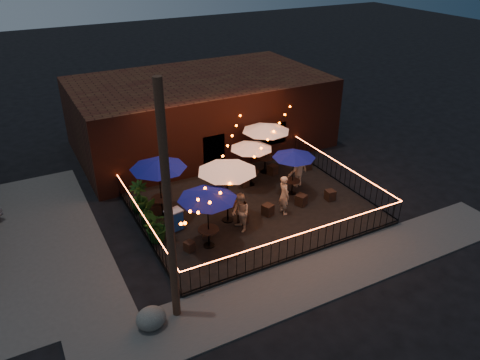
% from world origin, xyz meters
% --- Properties ---
extents(ground, '(110.00, 110.00, 0.00)m').
position_xyz_m(ground, '(0.00, 0.00, 0.00)').
color(ground, black).
rests_on(ground, ground).
extents(patio, '(10.00, 8.00, 0.15)m').
position_xyz_m(patio, '(0.00, 2.00, 0.07)').
color(patio, black).
rests_on(patio, ground).
extents(sidewalk, '(18.00, 2.50, 0.05)m').
position_xyz_m(sidewalk, '(0.00, -3.25, 0.03)').
color(sidewalk, '#454340').
rests_on(sidewalk, ground).
extents(brick_building, '(14.00, 8.00, 4.00)m').
position_xyz_m(brick_building, '(1.00, 9.99, 2.00)').
color(brick_building, '#3B1710').
rests_on(brick_building, ground).
extents(utility_pole, '(0.26, 0.26, 8.00)m').
position_xyz_m(utility_pole, '(-5.40, -2.60, 4.00)').
color(utility_pole, '#3B2518').
rests_on(utility_pole, ground).
extents(fence_front, '(10.00, 0.04, 1.04)m').
position_xyz_m(fence_front, '(0.00, -2.00, 0.66)').
color(fence_front, black).
rests_on(fence_front, patio).
extents(fence_left, '(0.04, 8.00, 1.04)m').
position_xyz_m(fence_left, '(-5.00, 2.00, 0.66)').
color(fence_left, black).
rests_on(fence_left, patio).
extents(fence_right, '(0.04, 8.00, 1.04)m').
position_xyz_m(fence_right, '(5.00, 2.00, 0.66)').
color(fence_right, black).
rests_on(fence_right, patio).
extents(festoon_lights, '(10.02, 8.72, 1.32)m').
position_xyz_m(festoon_lights, '(-1.01, 1.70, 2.52)').
color(festoon_lights, '#EC4200').
rests_on(festoon_lights, ground).
extents(cafe_table_0, '(2.83, 2.83, 2.53)m').
position_xyz_m(cafe_table_0, '(-2.95, 0.22, 2.46)').
color(cafe_table_0, black).
rests_on(cafe_table_0, patio).
extents(cafe_table_1, '(3.12, 3.12, 2.68)m').
position_xyz_m(cafe_table_1, '(-3.80, 3.32, 2.59)').
color(cafe_table_1, black).
rests_on(cafe_table_1, patio).
extents(cafe_table_2, '(2.68, 2.68, 2.77)m').
position_xyz_m(cafe_table_2, '(-1.45, 1.54, 2.68)').
color(cafe_table_2, black).
rests_on(cafe_table_2, patio).
extents(cafe_table_3, '(2.31, 2.31, 2.27)m').
position_xyz_m(cafe_table_3, '(1.01, 3.93, 2.22)').
color(cafe_table_3, black).
rests_on(cafe_table_3, patio).
extents(cafe_table_4, '(2.46, 2.46, 2.21)m').
position_xyz_m(cafe_table_4, '(2.32, 2.25, 2.17)').
color(cafe_table_4, black).
rests_on(cafe_table_4, patio).
extents(cafe_table_5, '(2.94, 2.94, 2.67)m').
position_xyz_m(cafe_table_5, '(2.32, 4.80, 2.59)').
color(cafe_table_5, black).
rests_on(cafe_table_5, patio).
extents(bistro_chair_0, '(0.45, 0.45, 0.41)m').
position_xyz_m(bistro_chair_0, '(-3.76, 0.28, 0.36)').
color(bistro_chair_0, black).
rests_on(bistro_chair_0, patio).
extents(bistro_chair_1, '(0.48, 0.48, 0.43)m').
position_xyz_m(bistro_chair_1, '(-2.80, 0.77, 0.37)').
color(bistro_chair_1, black).
rests_on(bistro_chair_1, patio).
extents(bistro_chair_2, '(0.43, 0.43, 0.50)m').
position_xyz_m(bistro_chair_2, '(-4.05, 3.48, 0.40)').
color(bistro_chair_2, black).
rests_on(bistro_chair_2, patio).
extents(bistro_chair_3, '(0.41, 0.41, 0.41)m').
position_xyz_m(bistro_chair_3, '(-2.23, 3.99, 0.36)').
color(bistro_chair_3, black).
rests_on(bistro_chair_3, patio).
extents(bistro_chair_4, '(0.49, 0.49, 0.44)m').
position_xyz_m(bistro_chair_4, '(-0.97, 1.04, 0.37)').
color(bistro_chair_4, black).
rests_on(bistro_chair_4, patio).
extents(bistro_chair_5, '(0.54, 0.54, 0.50)m').
position_xyz_m(bistro_chair_5, '(0.31, 1.12, 0.40)').
color(bistro_chair_5, black).
rests_on(bistro_chair_5, patio).
extents(bistro_chair_6, '(0.45, 0.45, 0.49)m').
position_xyz_m(bistro_chair_6, '(-0.47, 4.10, 0.40)').
color(bistro_chair_6, black).
rests_on(bistro_chair_6, patio).
extents(bistro_chair_7, '(0.37, 0.37, 0.42)m').
position_xyz_m(bistro_chair_7, '(0.64, 3.90, 0.36)').
color(bistro_chair_7, black).
rests_on(bistro_chair_7, patio).
extents(bistro_chair_8, '(0.57, 0.57, 0.51)m').
position_xyz_m(bistro_chair_8, '(2.08, 1.14, 0.41)').
color(bistro_chair_8, black).
rests_on(bistro_chair_8, patio).
extents(bistro_chair_9, '(0.43, 0.43, 0.48)m').
position_xyz_m(bistro_chair_9, '(3.55, 0.91, 0.39)').
color(bistro_chair_9, black).
rests_on(bistro_chair_9, patio).
extents(bistro_chair_10, '(0.53, 0.53, 0.50)m').
position_xyz_m(bistro_chair_10, '(2.55, 4.39, 0.40)').
color(bistro_chair_10, black).
rests_on(bistro_chair_10, patio).
extents(bistro_chair_11, '(0.42, 0.42, 0.45)m').
position_xyz_m(bistro_chair_11, '(4.46, 4.04, 0.38)').
color(bistro_chair_11, black).
rests_on(bistro_chair_11, patio).
extents(patron_a, '(0.47, 0.69, 1.81)m').
position_xyz_m(patron_a, '(1.01, 0.96, 1.06)').
color(patron_a, '#CEAA8E').
rests_on(patron_a, patio).
extents(patron_b, '(0.67, 0.85, 1.72)m').
position_xyz_m(patron_b, '(-1.32, 0.62, 1.01)').
color(patron_b, tan).
rests_on(patron_b, patio).
extents(patron_c, '(1.25, 0.84, 1.80)m').
position_xyz_m(patron_c, '(2.97, 2.78, 1.05)').
color(patron_c, '#D9A98C').
rests_on(patron_c, patio).
extents(potted_shrub_a, '(1.35, 1.20, 1.36)m').
position_xyz_m(potted_shrub_a, '(-4.60, 1.55, 0.83)').
color(potted_shrub_a, '#1D3913').
rests_on(potted_shrub_a, patio).
extents(potted_shrub_b, '(0.77, 0.63, 1.37)m').
position_xyz_m(potted_shrub_b, '(-4.60, 2.74, 0.83)').
color(potted_shrub_b, '#1A3D0D').
rests_on(potted_shrub_b, patio).
extents(potted_shrub_c, '(1.08, 1.08, 1.46)m').
position_xyz_m(potted_shrub_c, '(-4.60, 4.04, 0.88)').
color(potted_shrub_c, '#1A3811').
rests_on(potted_shrub_c, patio).
extents(cooler, '(0.78, 0.62, 0.91)m').
position_xyz_m(cooler, '(-3.74, 1.97, 0.61)').
color(cooler, '#1A46A0').
rests_on(cooler, patio).
extents(boulder, '(1.03, 0.91, 0.73)m').
position_xyz_m(boulder, '(-6.31, -2.75, 0.37)').
color(boulder, '#4E4E48').
rests_on(boulder, ground).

